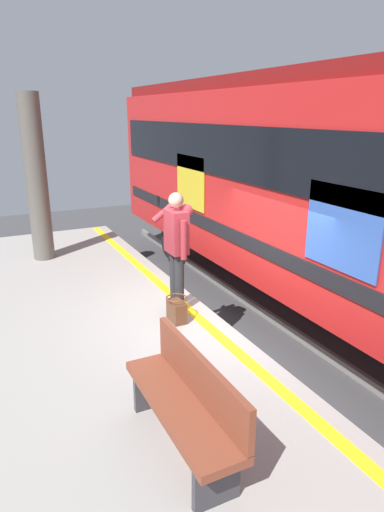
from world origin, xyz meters
TOP-DOWN VIEW (x-y plane):
  - ground_plane at (0.00, 0.00)m, footprint 25.18×25.18m
  - platform at (0.00, 1.98)m, footprint 12.08×3.95m
  - safety_line at (0.00, 0.30)m, footprint 11.84×0.16m
  - track_rail_near at (0.00, -1.68)m, footprint 15.71×0.08m
  - track_rail_far at (0.00, -3.11)m, footprint 15.71×0.08m
  - train_carriage at (0.78, -2.39)m, footprint 12.23×2.79m
  - passenger at (0.41, 0.45)m, footprint 0.57×0.55m
  - handbag at (0.04, 0.63)m, footprint 0.34×0.31m
  - station_column at (3.94, 1.89)m, footprint 0.42×0.42m
  - bench at (-2.31, 1.59)m, footprint 1.66×0.44m

SIDE VIEW (x-z plane):
  - ground_plane at x=0.00m, z-range 0.00..0.00m
  - track_rail_near at x=0.00m, z-range 0.00..0.16m
  - track_rail_far at x=0.00m, z-range 0.00..0.16m
  - platform at x=0.00m, z-range 0.00..0.86m
  - safety_line at x=0.00m, z-range 0.86..0.87m
  - handbag at x=0.04m, z-range 0.85..1.22m
  - bench at x=-2.31m, z-range 0.91..1.81m
  - passenger at x=0.41m, z-range 1.03..2.84m
  - station_column at x=3.94m, z-range 0.86..4.13m
  - train_carriage at x=0.78m, z-range 0.54..4.75m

